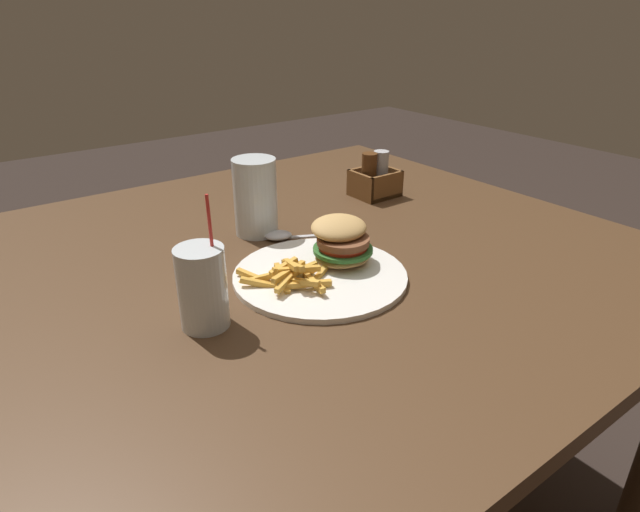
# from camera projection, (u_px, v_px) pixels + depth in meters

# --- Properties ---
(ground_plane) EXTENTS (8.00, 8.00, 0.00)m
(ground_plane) POSITION_uv_depth(u_px,v_px,m) (313.00, 501.00, 1.35)
(ground_plane) COLOR #2D231E
(dining_table) EXTENTS (1.24, 1.17, 0.70)m
(dining_table) POSITION_uv_depth(u_px,v_px,m) (311.00, 287.00, 1.08)
(dining_table) COLOR #4C331E
(dining_table) RESTS_ON ground_plane
(meal_plate_near) EXTENTS (0.30, 0.30, 0.10)m
(meal_plate_near) POSITION_uv_depth(u_px,v_px,m) (327.00, 261.00, 0.94)
(meal_plate_near) COLOR white
(meal_plate_near) RESTS_ON dining_table
(beer_glass) EXTENTS (0.09, 0.09, 0.16)m
(beer_glass) POSITION_uv_depth(u_px,v_px,m) (256.00, 199.00, 1.09)
(beer_glass) COLOR silver
(beer_glass) RESTS_ON dining_table
(juice_glass) EXTENTS (0.07, 0.07, 0.20)m
(juice_glass) POSITION_uv_depth(u_px,v_px,m) (203.00, 291.00, 0.78)
(juice_glass) COLOR silver
(juice_glass) RESTS_ON dining_table
(spoon) EXTENTS (0.17, 0.10, 0.02)m
(spoon) POSITION_uv_depth(u_px,v_px,m) (282.00, 235.00, 1.09)
(spoon) COLOR silver
(spoon) RESTS_ON dining_table
(condiment_caddy) EXTENTS (0.10, 0.09, 0.11)m
(condiment_caddy) POSITION_uv_depth(u_px,v_px,m) (375.00, 180.00, 1.32)
(condiment_caddy) COLOR brown
(condiment_caddy) RESTS_ON dining_table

